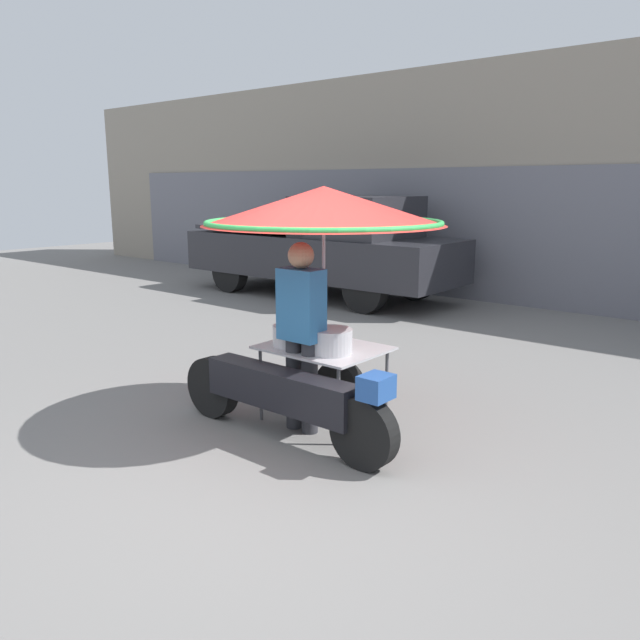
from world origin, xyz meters
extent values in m
plane|color=slate|center=(0.00, 0.00, 0.00)|extent=(36.00, 36.00, 0.00)
cube|color=gray|center=(0.00, 8.62, 2.11)|extent=(28.00, 2.00, 4.22)
cube|color=slate|center=(0.00, 7.59, 1.20)|extent=(23.80, 0.06, 2.40)
cylinder|color=black|center=(0.42, 0.59, 0.28)|extent=(0.56, 0.14, 0.56)
cylinder|color=black|center=(-1.29, 0.59, 0.28)|extent=(0.56, 0.14, 0.56)
cube|color=black|center=(-0.44, 0.59, 0.44)|extent=(1.50, 0.24, 0.32)
cube|color=#234C93|center=(0.52, 0.59, 0.66)|extent=(0.20, 0.24, 0.18)
cylinder|color=black|center=(-0.44, 1.40, 0.25)|extent=(0.50, 0.14, 0.50)
cylinder|color=#515156|center=(0.01, 0.80, 0.33)|extent=(0.03, 0.03, 0.67)
cylinder|color=#515156|center=(0.01, 1.50, 0.33)|extent=(0.03, 0.03, 0.67)
cylinder|color=#515156|center=(-0.88, 0.80, 0.33)|extent=(0.03, 0.03, 0.67)
cylinder|color=#515156|center=(-0.88, 1.50, 0.33)|extent=(0.03, 0.03, 0.67)
cube|color=#B2B2B7|center=(-0.44, 1.15, 0.68)|extent=(1.04, 0.82, 0.02)
cylinder|color=#B2B2B7|center=(-0.44, 1.15, 1.22)|extent=(0.03, 0.03, 1.07)
cone|color=red|center=(-0.44, 1.15, 1.92)|extent=(2.07, 2.07, 0.32)
torus|color=green|center=(-0.44, 1.15, 1.77)|extent=(2.02, 2.02, 0.05)
cylinder|color=#B7B7BC|center=(-0.67, 1.01, 0.78)|extent=(0.36, 0.36, 0.18)
cylinder|color=#B7B7BC|center=(-0.25, 1.03, 0.79)|extent=(0.36, 0.36, 0.21)
cylinder|color=#2D2D33|center=(-0.53, 0.86, 0.40)|extent=(0.14, 0.14, 0.81)
cylinder|color=#2D2D33|center=(-0.35, 0.86, 0.40)|extent=(0.14, 0.14, 0.81)
cube|color=teal|center=(-0.44, 0.86, 1.11)|extent=(0.38, 0.22, 0.60)
sphere|color=#A87A5B|center=(-0.44, 0.86, 1.52)|extent=(0.22, 0.22, 0.22)
cylinder|color=black|center=(-2.97, 5.33, 0.40)|extent=(0.79, 0.24, 0.79)
cylinder|color=black|center=(-2.97, 6.93, 0.40)|extent=(0.79, 0.24, 0.79)
cylinder|color=black|center=(-6.26, 5.33, 0.40)|extent=(0.79, 0.24, 0.79)
cylinder|color=black|center=(-6.26, 6.93, 0.40)|extent=(0.79, 0.24, 0.79)
cube|color=#28282D|center=(-4.62, 6.13, 0.78)|extent=(5.48, 1.88, 0.77)
cube|color=#28282D|center=(-3.74, 6.13, 1.53)|extent=(1.86, 1.73, 0.73)
cube|color=#2D2D33|center=(-5.72, 6.13, 1.26)|extent=(2.85, 1.80, 0.08)
camera|label=1|loc=(2.94, -2.97, 2.09)|focal=35.00mm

